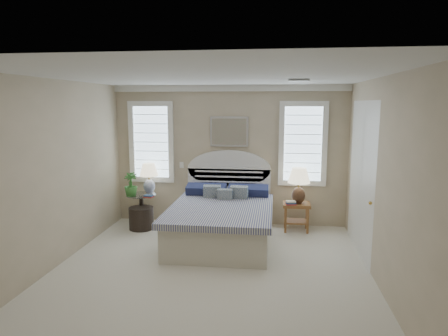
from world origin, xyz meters
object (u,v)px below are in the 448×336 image
bed (222,219)px  lamp_left (149,175)px  nightstand_right (296,211)px  lamp_right (299,182)px  side_table_left (142,207)px  floor_pot (141,218)px

bed → lamp_left: bearing=154.2°
lamp_left → nightstand_right: bearing=-1.0°
lamp_right → nightstand_right: bearing=165.3°
side_table_left → lamp_right: lamp_right is taller
side_table_left → floor_pot: side_table_left is taller
nightstand_right → lamp_left: 2.90m
bed → lamp_right: bearing=27.3°
bed → nightstand_right: bearing=28.0°
side_table_left → lamp_right: size_ratio=0.94×
bed → nightstand_right: 1.47m
lamp_right → lamp_left: bearing=178.9°
bed → floor_pot: bearing=165.0°
side_table_left → lamp_left: lamp_left is taller
bed → nightstand_right: (1.30, 0.69, 0.00)m
nightstand_right → floor_pot: 2.92m
bed → lamp_left: bed is taller
floor_pot → lamp_left: bearing=77.0°
bed → lamp_left: (-1.53, 0.74, 0.60)m
lamp_left → floor_pot: bearing=-103.0°
lamp_left → lamp_right: 2.86m
side_table_left → lamp_left: (0.12, 0.15, 0.60)m
nightstand_right → lamp_left: (-2.83, 0.05, 0.60)m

